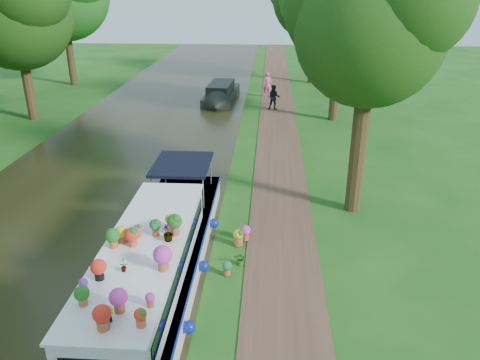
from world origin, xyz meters
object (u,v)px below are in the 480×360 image
Objects in this scene: second_boat at (221,94)px; pedestrian_dark at (274,97)px; plant_boat at (147,278)px; pedestrian_pink at (267,84)px.

second_boat is 4.13× the size of pedestrian_dark.
plant_boat is 7.85× the size of pedestrian_pink.
pedestrian_dark is (3.64, -2.23, 0.32)m from second_boat.
second_boat is at bearing 91.12° from plant_boat.
plant_boat reaches higher than pedestrian_dark.
plant_boat is 2.06× the size of second_boat.
plant_boat is 23.79m from pedestrian_pink.
second_boat is (-0.43, 22.15, -0.34)m from plant_boat.
second_boat is at bearing 149.69° from pedestrian_dark.
second_boat is 4.28m from pedestrian_dark.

